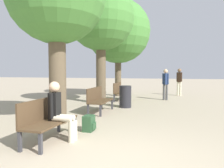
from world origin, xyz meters
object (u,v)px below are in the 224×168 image
at_px(person_seated, 59,109).
at_px(trash_bin, 125,97).
at_px(tree_row_1, 101,18).
at_px(bench_row_1, 98,98).
at_px(tree_row_2, 118,32).
at_px(pedestrian_mid, 179,80).
at_px(bench_row_2, 120,90).
at_px(backpack, 89,123).
at_px(pedestrian_near, 165,82).
at_px(bench_row_0, 46,118).

relative_size(person_seated, trash_bin, 1.42).
xyz_separation_m(tree_row_1, person_seated, (0.80, -5.24, -3.16)).
distance_m(bench_row_1, tree_row_2, 6.21).
bearing_deg(pedestrian_mid, bench_row_1, -114.90).
distance_m(bench_row_2, backpack, 5.81).
xyz_separation_m(backpack, pedestrian_near, (1.63, 6.46, 0.72)).
bearing_deg(person_seated, bench_row_1, 94.29).
bearing_deg(bench_row_1, tree_row_1, 105.69).
bearing_deg(pedestrian_near, tree_row_1, -143.68).
bearing_deg(tree_row_1, bench_row_1, -74.31).
xyz_separation_m(pedestrian_near, pedestrian_mid, (0.74, 2.34, 0.03)).
relative_size(bench_row_1, tree_row_1, 0.28).
bearing_deg(bench_row_1, tree_row_2, 96.13).
height_order(tree_row_1, pedestrian_mid, tree_row_1).
bearing_deg(pedestrian_near, bench_row_0, -106.73).
bearing_deg(tree_row_1, pedestrian_mid, 51.20).
bearing_deg(bench_row_0, person_seated, 25.93).
bearing_deg(person_seated, pedestrian_mid, 74.21).
xyz_separation_m(bench_row_1, tree_row_2, (-0.56, 5.23, 3.31)).
bearing_deg(bench_row_0, bench_row_1, 90.00).
height_order(backpack, pedestrian_mid, pedestrian_mid).
distance_m(bench_row_2, tree_row_2, 3.84).
xyz_separation_m(bench_row_1, pedestrian_mid, (2.96, 6.38, 0.44)).
bearing_deg(tree_row_1, bench_row_2, 67.48).
relative_size(tree_row_1, pedestrian_near, 3.39).
distance_m(bench_row_0, person_seated, 0.32).
height_order(bench_row_2, person_seated, person_seated).
height_order(bench_row_1, tree_row_2, tree_row_2).
height_order(bench_row_0, tree_row_1, tree_row_1).
bearing_deg(bench_row_0, bench_row_2, 90.00).
xyz_separation_m(bench_row_2, trash_bin, (0.72, -2.08, -0.06)).
distance_m(tree_row_2, pedestrian_mid, 4.69).
relative_size(bench_row_1, trash_bin, 1.70).
relative_size(bench_row_0, trash_bin, 1.70).
distance_m(bench_row_0, tree_row_2, 9.22).
bearing_deg(trash_bin, bench_row_1, -119.54).
bearing_deg(bench_row_1, bench_row_0, -90.00).
height_order(backpack, trash_bin, trash_bin).
xyz_separation_m(bench_row_0, bench_row_1, (0.00, 3.35, 0.00)).
distance_m(tree_row_1, pedestrian_mid, 6.33).
bearing_deg(bench_row_0, pedestrian_near, 73.27).
distance_m(tree_row_2, trash_bin, 5.35).
xyz_separation_m(bench_row_2, backpack, (0.59, -5.77, -0.31)).
bearing_deg(bench_row_2, bench_row_1, -90.00).
height_order(bench_row_1, trash_bin, bench_row_1).
relative_size(pedestrian_mid, trash_bin, 1.85).
bearing_deg(bench_row_2, bench_row_0, -90.00).
bearing_deg(pedestrian_mid, tree_row_2, -161.88).
bearing_deg(tree_row_1, pedestrian_near, 36.32).
bearing_deg(bench_row_1, pedestrian_near, 61.20).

